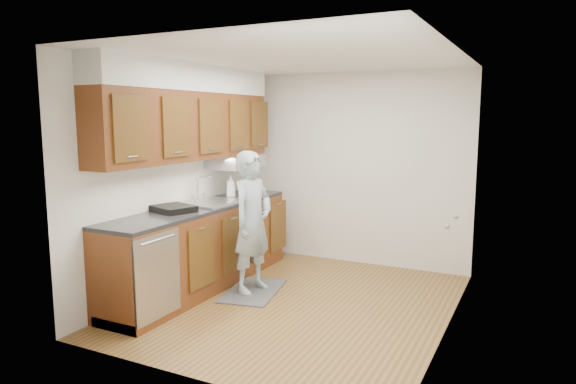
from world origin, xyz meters
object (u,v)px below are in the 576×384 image
object	(u,v)px
soda_can	(246,195)
dish_rack	(173,209)
person	(252,213)
soap_bottle_a	(231,186)
soap_bottle_c	(253,189)
steel_can	(251,192)
soap_bottle_b	(246,190)

from	to	relation	value
soda_can	dish_rack	bearing A→B (deg)	-105.60
person	soda_can	world-z (taller)	person
soap_bottle_a	soap_bottle_c	world-z (taller)	soap_bottle_a
soap_bottle_c	dish_rack	size ratio (longest dim) A/B	0.37
soap_bottle_a	soda_can	world-z (taller)	soap_bottle_a
soap_bottle_c	dish_rack	bearing A→B (deg)	-96.92
soap_bottle_c	soda_can	bearing A→B (deg)	-72.33
soda_can	soap_bottle_c	bearing A→B (deg)	107.67
soap_bottle_c	steel_can	size ratio (longest dim) A/B	1.14
person	dish_rack	distance (m)	0.84
soap_bottle_c	dish_rack	distance (m)	1.39
soda_can	steel_can	bearing A→B (deg)	105.54
person	soap_bottle_a	distance (m)	0.82
soap_bottle_b	steel_can	world-z (taller)	soap_bottle_b
soda_can	person	bearing A→B (deg)	-52.86
dish_rack	soap_bottle_a	bearing A→B (deg)	106.33
soap_bottle_b	soap_bottle_c	distance (m)	0.20
person	soap_bottle_b	bearing A→B (deg)	44.12
soap_bottle_a	soap_bottle_b	xyz separation A→B (m)	(0.14, 0.13, -0.05)
soap_bottle_a	steel_can	xyz separation A→B (m)	(0.18, 0.18, -0.08)
soap_bottle_c	dish_rack	world-z (taller)	soap_bottle_c
person	soap_bottle_c	bearing A→B (deg)	37.63
soap_bottle_a	soda_can	xyz separation A→B (m)	(0.24, -0.04, -0.08)
soda_can	dish_rack	world-z (taller)	soda_can
dish_rack	person	bearing A→B (deg)	57.98
steel_can	dish_rack	distance (m)	1.25
soap_bottle_a	soap_bottle_b	size ratio (longest dim) A/B	1.51
soap_bottle_a	soda_can	bearing A→B (deg)	-8.82
steel_can	soda_can	bearing A→B (deg)	-74.46
soap_bottle_c	soda_can	xyz separation A→B (m)	(0.12, -0.36, -0.01)
soap_bottle_b	dish_rack	distance (m)	1.19
soda_can	steel_can	xyz separation A→B (m)	(-0.06, 0.22, 0.00)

